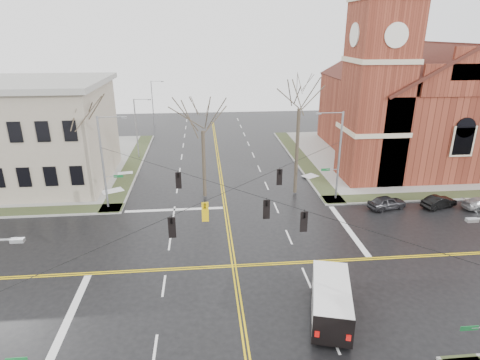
{
  "coord_description": "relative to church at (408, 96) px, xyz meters",
  "views": [
    {
      "loc": [
        -2.0,
        -25.6,
        16.43
      ],
      "look_at": [
        1.02,
        6.0,
        4.56
      ],
      "focal_mm": 30.0,
      "sensor_mm": 36.0,
      "label": 1
    }
  ],
  "objects": [
    {
      "name": "parked_car_a",
      "position": [
        -9.02,
        -15.97,
        -7.78
      ],
      "size": [
        4.11,
        2.44,
        1.31
      ],
      "primitive_type": "imported",
      "rotation": [
        0.0,
        0.0,
        1.82
      ],
      "color": "black",
      "rests_on": "ground"
    },
    {
      "name": "span_wires",
      "position": [
        -24.76,
        -24.78,
        -2.23
      ],
      "size": [
        23.02,
        23.02,
        0.03
      ],
      "color": "black",
      "rests_on": "ground"
    },
    {
      "name": "road_markings",
      "position": [
        -24.76,
        -24.78,
        -8.43
      ],
      "size": [
        100.0,
        100.0,
        0.01
      ],
      "color": "gold",
      "rests_on": "ground"
    },
    {
      "name": "ground",
      "position": [
        -24.76,
        -24.78,
        -8.43
      ],
      "size": [
        120.0,
        120.0,
        0.0
      ],
      "primitive_type": "plane",
      "color": "black",
      "rests_on": "ground"
    },
    {
      "name": "civic_building_a",
      "position": [
        -46.76,
        -4.78,
        -2.93
      ],
      "size": [
        18.0,
        14.0,
        11.0
      ],
      "primitive_type": "cube",
      "color": "gray",
      "rests_on": "ground"
    },
    {
      "name": "tree_nw_near",
      "position": [
        -26.74,
        -11.39,
        -0.86
      ],
      "size": [
        4.0,
        4.0,
        10.44
      ],
      "color": "#3E3327",
      "rests_on": "ground"
    },
    {
      "name": "streetlight_north_b",
      "position": [
        -35.42,
        23.22,
        -3.97
      ],
      "size": [
        2.3,
        0.2,
        8.0
      ],
      "color": "gray",
      "rests_on": "ground"
    },
    {
      "name": "church",
      "position": [
        0.0,
        0.0,
        0.0
      ],
      "size": [
        24.28,
        27.48,
        27.5
      ],
      "color": "maroon",
      "rests_on": "ground"
    },
    {
      "name": "signal_pole_ne",
      "position": [
        -13.44,
        -13.28,
        -3.48
      ],
      "size": [
        2.75,
        0.22,
        9.0
      ],
      "color": "gray",
      "rests_on": "ground"
    },
    {
      "name": "signal_pole_nw",
      "position": [
        -36.09,
        -13.28,
        -3.48
      ],
      "size": [
        2.75,
        0.22,
        9.0
      ],
      "color": "gray",
      "rests_on": "ground"
    },
    {
      "name": "tree_ne",
      "position": [
        -17.11,
        -11.3,
        1.3
      ],
      "size": [
        4.0,
        4.0,
        13.48
      ],
      "color": "#3E3327",
      "rests_on": "ground"
    },
    {
      "name": "cargo_van",
      "position": [
        -19.35,
        -30.74,
        -7.15
      ],
      "size": [
        3.65,
        6.09,
        2.18
      ],
      "rotation": [
        0.0,
        0.0,
        -0.27
      ],
      "color": "white",
      "rests_on": "ground"
    },
    {
      "name": "parked_car_b",
      "position": [
        -3.78,
        -16.2,
        -7.83
      ],
      "size": [
        3.85,
        2.33,
        1.2
      ],
      "primitive_type": "imported",
      "rotation": [
        0.0,
        0.0,
        1.89
      ],
      "color": "black",
      "rests_on": "ground"
    },
    {
      "name": "sidewalks",
      "position": [
        -24.76,
        -24.78,
        -8.36
      ],
      "size": [
        80.0,
        80.0,
        0.17
      ],
      "color": "gray",
      "rests_on": "ground"
    },
    {
      "name": "streetlight_north_a",
      "position": [
        -35.42,
        3.22,
        -3.97
      ],
      "size": [
        2.3,
        0.2,
        8.0
      ],
      "color": "gray",
      "rests_on": "ground"
    },
    {
      "name": "tree_nw_far",
      "position": [
        -38.86,
        -10.9,
        -0.33
      ],
      "size": [
        4.0,
        4.0,
        11.2
      ],
      "color": "#3E3327",
      "rests_on": "ground"
    },
    {
      "name": "traffic_signals",
      "position": [
        -24.76,
        -25.45,
        -2.98
      ],
      "size": [
        8.21,
        8.26,
        1.3
      ],
      "color": "black",
      "rests_on": "ground"
    }
  ]
}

